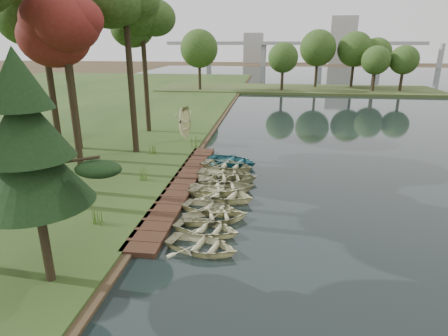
# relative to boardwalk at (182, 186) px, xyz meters

# --- Properties ---
(ground) EXTENTS (300.00, 300.00, 0.00)m
(ground) POSITION_rel_boardwalk_xyz_m (1.60, 0.00, -0.15)
(ground) COLOR #3D2F1D
(boardwalk) EXTENTS (1.60, 16.00, 0.30)m
(boardwalk) POSITION_rel_boardwalk_xyz_m (0.00, 0.00, 0.00)
(boardwalk) COLOR #362015
(boardwalk) RESTS_ON ground
(peninsula) EXTENTS (50.00, 14.00, 0.45)m
(peninsula) POSITION_rel_boardwalk_xyz_m (9.60, 50.00, 0.08)
(peninsula) COLOR #394820
(peninsula) RESTS_ON ground
(far_trees) EXTENTS (45.60, 5.60, 8.80)m
(far_trees) POSITION_rel_boardwalk_xyz_m (6.27, 50.00, 6.28)
(far_trees) COLOR black
(far_trees) RESTS_ON peninsula
(bridge) EXTENTS (95.90, 4.00, 8.60)m
(bridge) POSITION_rel_boardwalk_xyz_m (13.91, 120.00, 6.93)
(bridge) COLOR #A5A5A0
(bridge) RESTS_ON ground
(building_a) EXTENTS (10.00, 8.00, 18.00)m
(building_a) POSITION_rel_boardwalk_xyz_m (31.60, 140.00, 8.85)
(building_a) COLOR #A5A5A0
(building_a) RESTS_ON ground
(building_b) EXTENTS (8.00, 8.00, 12.00)m
(building_b) POSITION_rel_boardwalk_xyz_m (-3.40, 145.00, 5.85)
(building_b) COLOR #A5A5A0
(building_b) RESTS_ON ground
(rowboat_0) EXTENTS (3.69, 3.04, 0.67)m
(rowboat_0) POSITION_rel_boardwalk_xyz_m (2.59, -7.09, 0.23)
(rowboat_0) COLOR #C0BD8B
(rowboat_0) RESTS_ON water
(rowboat_1) EXTENTS (3.62, 2.96, 0.66)m
(rowboat_1) POSITION_rel_boardwalk_xyz_m (2.52, -5.53, 0.23)
(rowboat_1) COLOR #C0BD8B
(rowboat_1) RESTS_ON water
(rowboat_2) EXTENTS (3.82, 3.21, 0.68)m
(rowboat_2) POSITION_rel_boardwalk_xyz_m (2.77, -4.28, 0.24)
(rowboat_2) COLOR #C0BD8B
(rowboat_2) RESTS_ON water
(rowboat_3) EXTENTS (3.60, 2.98, 0.65)m
(rowboat_3) POSITION_rel_boardwalk_xyz_m (2.36, -3.28, 0.22)
(rowboat_3) COLOR #C0BD8B
(rowboat_3) RESTS_ON water
(rowboat_4) EXTENTS (4.48, 3.76, 0.79)m
(rowboat_4) POSITION_rel_boardwalk_xyz_m (2.67, -1.52, 0.30)
(rowboat_4) COLOR #C0BD8B
(rowboat_4) RESTS_ON water
(rowboat_5) EXTENTS (4.35, 3.51, 0.80)m
(rowboat_5) POSITION_rel_boardwalk_xyz_m (2.61, -0.54, 0.30)
(rowboat_5) COLOR #C0BD8B
(rowboat_5) RESTS_ON water
(rowboat_6) EXTENTS (4.29, 3.46, 0.79)m
(rowboat_6) POSITION_rel_boardwalk_xyz_m (2.75, 1.06, 0.29)
(rowboat_6) COLOR #C0BD8B
(rowboat_6) RESTS_ON water
(rowboat_7) EXTENTS (3.65, 2.70, 0.73)m
(rowboat_7) POSITION_rel_boardwalk_xyz_m (2.40, 2.12, 0.26)
(rowboat_7) COLOR #C0BD8B
(rowboat_7) RESTS_ON water
(rowboat_8) EXTENTS (4.28, 3.51, 0.77)m
(rowboat_8) POSITION_rel_boardwalk_xyz_m (2.38, 3.66, 0.29)
(rowboat_8) COLOR #C0BD8B
(rowboat_8) RESTS_ON water
(rowboat_9) EXTENTS (4.39, 3.75, 0.77)m
(rowboat_9) POSITION_rel_boardwalk_xyz_m (2.60, 4.81, 0.28)
(rowboat_9) COLOR #2B6D78
(rowboat_9) RESTS_ON water
(stored_rowboat) EXTENTS (3.59, 3.19, 0.61)m
(stored_rowboat) POSITION_rel_boardwalk_xyz_m (-2.10, 10.33, 0.46)
(stored_rowboat) COLOR #C0BD8B
(stored_rowboat) RESTS_ON bank
(tree_2) EXTENTS (4.16, 4.16, 10.91)m
(tree_2) POSITION_rel_boardwalk_xyz_m (-7.28, 1.53, 9.17)
(tree_2) COLOR black
(tree_2) RESTS_ON bank
(tree_3) EXTENTS (4.48, 4.48, 12.34)m
(tree_3) POSITION_rel_boardwalk_xyz_m (-10.16, 4.09, 10.44)
(tree_3) COLOR black
(tree_3) RESTS_ON bank
(tree_4) EXTENTS (3.79, 3.79, 12.53)m
(tree_4) POSITION_rel_boardwalk_xyz_m (-5.19, 6.41, 10.81)
(tree_4) COLOR black
(tree_4) RESTS_ON bank
(tree_6) EXTENTS (4.45, 4.45, 11.76)m
(tree_6) POSITION_rel_boardwalk_xyz_m (-6.48, 13.54, 9.90)
(tree_6) COLOR black
(tree_6) RESTS_ON bank
(pine_tree) EXTENTS (3.80, 3.80, 8.14)m
(pine_tree) POSITION_rel_boardwalk_xyz_m (-2.44, -10.15, 5.23)
(pine_tree) COLOR black
(pine_tree) RESTS_ON bank
(reeds_0) EXTENTS (0.60, 0.60, 0.88)m
(reeds_0) POSITION_rel_boardwalk_xyz_m (-2.66, -5.77, 0.59)
(reeds_0) COLOR #3F661E
(reeds_0) RESTS_ON bank
(reeds_1) EXTENTS (0.60, 0.60, 0.90)m
(reeds_1) POSITION_rel_boardwalk_xyz_m (-2.45, 0.39, 0.60)
(reeds_1) COLOR #3F661E
(reeds_1) RESTS_ON bank
(reeds_2) EXTENTS (0.60, 0.60, 0.89)m
(reeds_2) POSITION_rel_boardwalk_xyz_m (-3.73, 5.95, 0.60)
(reeds_2) COLOR #3F661E
(reeds_2) RESTS_ON bank
(reeds_3) EXTENTS (0.60, 0.60, 0.95)m
(reeds_3) POSITION_rel_boardwalk_xyz_m (-1.00, 8.38, 0.63)
(reeds_3) COLOR #3F661E
(reeds_3) RESTS_ON bank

